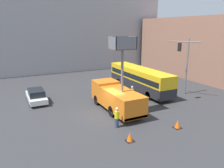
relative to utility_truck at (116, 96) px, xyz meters
The scene contains 11 objects.
ground_plane 2.17m from the utility_truck, 150.57° to the right, with size 120.00×120.00×0.00m, color #333335.
building_backdrop_far 26.36m from the utility_truck, 92.96° to the left, with size 44.00×10.00×14.17m.
building_backdrop_side 22.47m from the utility_truck, 15.46° to the left, with size 10.00×28.00×9.79m.
utility_truck is the anchor object (origin of this frame).
city_bus 7.76m from the utility_truck, 39.34° to the left, with size 2.42×11.57×3.02m.
traffic_light_pole 9.87m from the utility_truck, ahead, with size 3.45×3.20×6.88m.
road_worker_near_truck 3.90m from the utility_truck, 116.65° to the right, with size 0.38×0.38×1.78m.
road_worker_directing 3.15m from the utility_truck, 27.13° to the left, with size 0.38×0.38×1.88m.
traffic_cone_near_truck 6.55m from the utility_truck, 64.68° to the right, with size 0.62×0.62×0.71m.
traffic_cone_mid_road 6.35m from the utility_truck, 108.12° to the right, with size 0.61×0.61×0.69m.
parked_car_curbside 9.29m from the utility_truck, 137.44° to the left, with size 1.81×4.59×1.49m.
Camera 1 is at (-8.29, -17.61, 8.19)m, focal length 35.00 mm.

